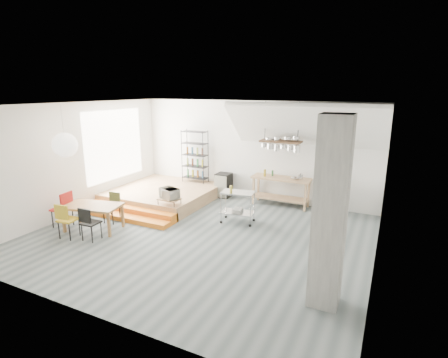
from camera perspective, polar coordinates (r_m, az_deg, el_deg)
The scene contains 26 objects.
floor at distance 8.83m, azimuth -3.99°, elevation -9.24°, with size 8.00×8.00×0.00m, color #505B5D.
wall_back at distance 11.42m, azimuth 4.68°, elevation 4.61°, with size 8.00×0.04×3.20m, color silver.
wall_left at distance 10.86m, azimuth -22.80°, elevation 3.01°, with size 0.04×7.00×3.20m, color silver.
wall_right at distance 7.25m, azimuth 24.36°, elevation -2.45°, with size 0.04×7.00×3.20m, color silver.
ceiling at distance 8.10m, azimuth -4.40°, elevation 11.97°, with size 8.00×7.00×0.02m, color white.
slope_ceiling at distance 10.19m, azimuth 13.09°, elevation 8.49°, with size 4.40×1.80×0.15m, color white.
window_pane at distance 11.83m, azimuth -17.41°, elevation 5.33°, with size 0.02×2.50×2.20m, color white.
platform at distance 11.63m, azimuth -9.80°, elevation -2.46°, with size 3.00×3.00×0.40m, color #A87954.
step_lower at distance 10.24m, azimuth -16.14°, elevation -5.98°, with size 3.00×0.35×0.13m, color orange.
step_upper at distance 10.46m, azimuth -14.89°, elevation -5.07°, with size 3.00×0.35×0.27m, color orange.
concrete_column at distance 5.87m, azimuth 16.92°, elevation -5.57°, with size 0.50×0.50×3.20m, color slate.
kitchen_counter at distance 10.96m, azimuth 9.26°, elevation -1.17°, with size 1.80×0.60×0.91m.
stove at distance 10.71m, azimuth 16.42°, elevation -2.77°, with size 0.60×0.60×1.18m.
pot_rack at distance 10.46m, azimuth 9.34°, elevation 5.65°, with size 1.20×0.50×1.43m.
wire_shelving at distance 12.07m, azimuth -4.77°, elevation 3.83°, with size 0.88×0.38×1.80m.
microwave_shelf at distance 9.94m, azimuth -8.90°, elevation -3.27°, with size 0.60×0.40×0.16m.
paper_lantern at distance 9.57m, azimuth -24.51°, elevation 5.08°, with size 0.60×0.60×0.60m, color white.
dining_table at distance 9.59m, azimuth -20.65°, elevation -4.41°, with size 1.55×1.09×0.67m.
chair_mustard at distance 9.30m, azimuth -24.44°, elevation -5.80°, with size 0.45×0.45×0.89m.
chair_black at distance 8.96m, azimuth -21.25°, elevation -6.42°, with size 0.40×0.40×0.84m.
chair_olive at distance 10.03m, azimuth -17.71°, elevation -3.98°, with size 0.40×0.40×0.82m.
chair_red at distance 10.08m, azimuth -24.70°, elevation -4.07°, with size 0.49×0.49×0.96m.
rolling_cart at distance 9.47m, azimuth 2.26°, elevation -3.90°, with size 0.94×0.61×0.87m.
mini_fridge at distance 11.76m, azimuth -0.06°, elevation -1.01°, with size 0.48×0.48×0.81m, color black.
microwave at distance 9.89m, azimuth -8.94°, elevation -2.34°, with size 0.54×0.37×0.30m, color beige.
bowl at distance 10.72m, azimuth 11.48°, elevation 0.10°, with size 0.23×0.23×0.06m, color silver.
Camera 1 is at (4.08, -6.98, 3.55)m, focal length 28.00 mm.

